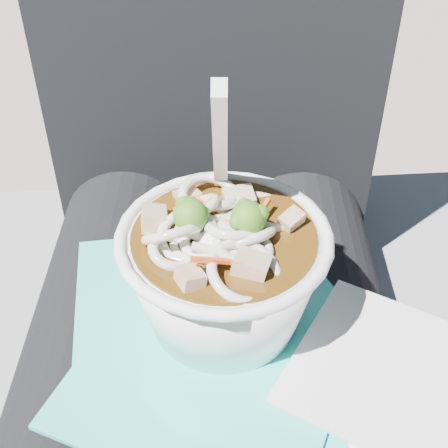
{
  "coord_description": "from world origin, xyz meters",
  "views": [
    {
      "loc": [
        0.02,
        -0.31,
        1.0
      ],
      "look_at": [
        0.01,
        0.01,
        0.72
      ],
      "focal_mm": 50.0,
      "sensor_mm": 36.0,
      "label": 1
    }
  ],
  "objects_px": {
    "person_body": "(211,298)",
    "udon_bowl": "(223,266)",
    "stone_ledge": "(215,433)",
    "plastic_bag": "(234,350)",
    "lap": "(208,394)"
  },
  "relations": [
    {
      "from": "lap",
      "to": "person_body",
      "type": "xyz_separation_m",
      "value": [
        0.0,
        0.09,
        0.02
      ]
    },
    {
      "from": "person_body",
      "to": "udon_bowl",
      "type": "xyz_separation_m",
      "value": [
        0.01,
        -0.08,
        0.12
      ]
    },
    {
      "from": "lap",
      "to": "udon_bowl",
      "type": "bearing_deg",
      "value": 49.82
    },
    {
      "from": "plastic_bag",
      "to": "udon_bowl",
      "type": "xyz_separation_m",
      "value": [
        -0.01,
        0.03,
        0.06
      ]
    },
    {
      "from": "stone_ledge",
      "to": "person_body",
      "type": "distance_m",
      "value": 0.33
    },
    {
      "from": "person_body",
      "to": "udon_bowl",
      "type": "relative_size",
      "value": 5.06
    },
    {
      "from": "udon_bowl",
      "to": "plastic_bag",
      "type": "bearing_deg",
      "value": -73.56
    },
    {
      "from": "stone_ledge",
      "to": "person_body",
      "type": "bearing_deg",
      "value": -90.0
    },
    {
      "from": "stone_ledge",
      "to": "plastic_bag",
      "type": "height_order",
      "value": "plastic_bag"
    },
    {
      "from": "stone_ledge",
      "to": "lap",
      "type": "height_order",
      "value": "lap"
    },
    {
      "from": "stone_ledge",
      "to": "plastic_bag",
      "type": "bearing_deg",
      "value": -82.59
    },
    {
      "from": "lap",
      "to": "person_body",
      "type": "distance_m",
      "value": 0.09
    },
    {
      "from": "stone_ledge",
      "to": "lap",
      "type": "bearing_deg",
      "value": -90.0
    },
    {
      "from": "stone_ledge",
      "to": "person_body",
      "type": "relative_size",
      "value": 0.98
    },
    {
      "from": "stone_ledge",
      "to": "plastic_bag",
      "type": "distance_m",
      "value": 0.42
    }
  ]
}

